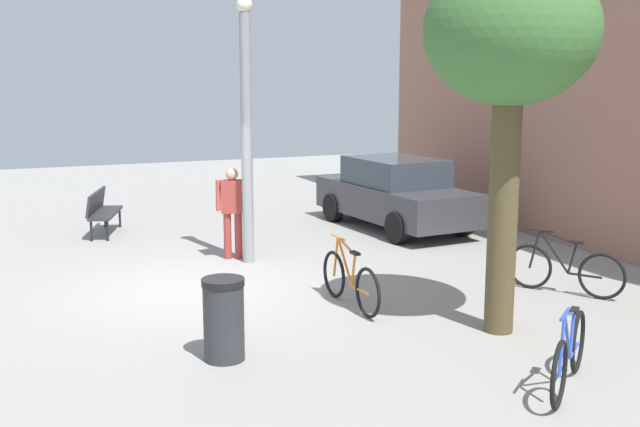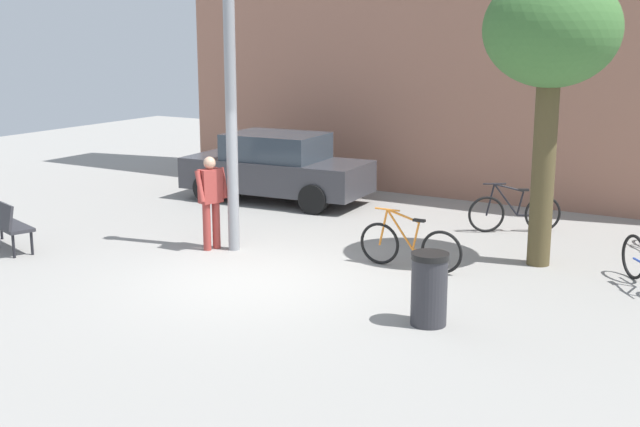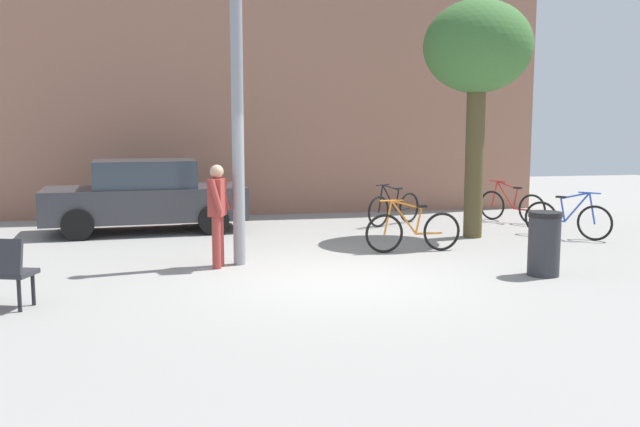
{
  "view_description": "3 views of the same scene",
  "coord_description": "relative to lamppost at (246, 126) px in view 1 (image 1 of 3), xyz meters",
  "views": [
    {
      "loc": [
        11.51,
        -2.76,
        3.31
      ],
      "look_at": [
        0.09,
        2.11,
        1.07
      ],
      "focal_mm": 43.15,
      "sensor_mm": 36.0,
      "label": 1
    },
    {
      "loc": [
        7.28,
        -10.17,
        3.88
      ],
      "look_at": [
        -0.1,
        2.18,
        0.65
      ],
      "focal_mm": 46.72,
      "sensor_mm": 36.0,
      "label": 2
    },
    {
      "loc": [
        -2.26,
        -9.9,
        2.32
      ],
      "look_at": [
        0.01,
        1.54,
        0.79
      ],
      "focal_mm": 38.56,
      "sensor_mm": 36.0,
      "label": 3
    }
  ],
  "objects": [
    {
      "name": "person_by_lamppost",
      "position": [
        -0.35,
        -0.18,
        -1.48
      ],
      "size": [
        0.41,
        0.63,
        1.67
      ],
      "color": "#9E3833",
      "rests_on": "ground_plane"
    },
    {
      "name": "building_facade",
      "position": [
        1.39,
        7.18,
        2.2
      ],
      "size": [
        14.23,
        2.0,
        9.28
      ],
      "primitive_type": "cube",
      "color": "#9E6B56",
      "rests_on": "ground_plane"
    },
    {
      "name": "park_bench",
      "position": [
        -3.57,
        -2.09,
        -1.9
      ],
      "size": [
        1.67,
        0.95,
        0.92
      ],
      "color": "#2D2D33",
      "rests_on": "ground_plane"
    },
    {
      "name": "lamppost",
      "position": [
        0.0,
        0.0,
        0.0
      ],
      "size": [
        0.28,
        0.28,
        4.63
      ],
      "color": "gray",
      "rests_on": "ground_plane"
    },
    {
      "name": "parked_car_charcoal",
      "position": [
        -1.7,
        3.9,
        -1.67
      ],
      "size": [
        4.32,
        2.07,
        1.55
      ],
      "color": "#38383D",
      "rests_on": "ground_plane"
    },
    {
      "name": "plaza_tree",
      "position": [
        4.93,
        1.84,
        1.29
      ],
      "size": [
        2.16,
        2.16,
        4.76
      ],
      "color": "brown",
      "rests_on": "ground_plane"
    },
    {
      "name": "ground_plane",
      "position": [
        1.39,
        -1.35,
        -2.44
      ],
      "size": [
        36.0,
        36.0,
        0.0
      ],
      "primitive_type": "plane",
      "color": "gray"
    },
    {
      "name": "trash_bin",
      "position": [
        4.51,
        -1.76,
        -1.95
      ],
      "size": [
        0.5,
        0.5,
        0.99
      ],
      "color": "#2D2D33",
      "rests_on": "ground_plane"
    },
    {
      "name": "bicycle_blue",
      "position": [
        6.79,
        1.38,
        -2.06
      ],
      "size": [
        1.18,
        1.43,
        0.97
      ],
      "color": "black",
      "rests_on": "ground_plane"
    },
    {
      "name": "bicycle_black",
      "position": [
        3.86,
        3.82,
        -2.06
      ],
      "size": [
        1.54,
        1.04,
        0.97
      ],
      "color": "black",
      "rests_on": "ground_plane"
    },
    {
      "name": "bicycle_orange",
      "position": [
        3.18,
        0.51,
        -2.06
      ],
      "size": [
        1.81,
        0.09,
        0.97
      ],
      "color": "black",
      "rests_on": "ground_plane"
    }
  ]
}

